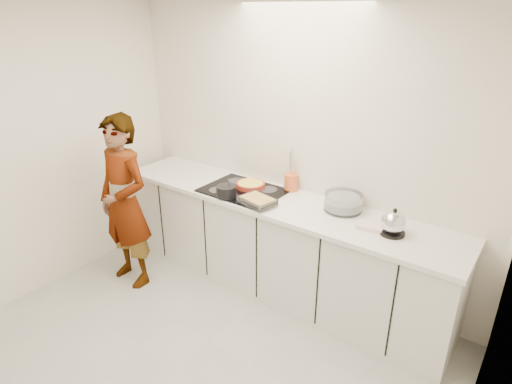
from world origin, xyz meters
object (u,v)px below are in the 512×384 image
Objects in this scene: kettle at (393,223)px; cook at (125,203)px; tart_dish at (251,185)px; hob at (243,190)px; utensil_crock at (291,182)px; baking_dish at (258,201)px; mixing_bowl at (343,203)px; saucepan at (226,191)px.

kettle is 0.15× the size of cook.
kettle is at bearing -3.34° from tart_dish.
utensil_crock is at bearing 39.41° from hob.
utensil_crock reaches higher than baking_dish.
tart_dish is 0.90m from mixing_bowl.
tart_dish is at bearing -149.94° from utensil_crock.
saucepan is 0.69× the size of mixing_bowl.
saucepan is at bearing 32.65° from cook.
mixing_bowl is at bearing -10.64° from utensil_crock.
saucepan reaches higher than mixing_bowl.
kettle is at bearing -18.45° from mixing_bowl.
utensil_crock is (0.05, 0.45, 0.03)m from baking_dish.
tart_dish is at bearing -174.98° from mixing_bowl.
saucepan reaches higher than utensil_crock.
mixing_bowl is at bearing 161.55° from kettle.
kettle is at bearing -14.25° from utensil_crock.
utensil_crock is (-1.05, 0.27, -0.01)m from kettle.
tart_dish is at bearing 135.96° from baking_dish.
kettle reaches higher than saucepan.
kettle is at bearing 0.47° from hob.
saucepan is 0.14× the size of cook.
kettle is (1.37, -0.08, 0.05)m from tart_dish.
tart_dish is 0.30m from saucepan.
hob is at bearing -179.53° from kettle.
hob is at bearing -140.59° from utensil_crock.
saucepan is (-0.05, -0.29, 0.02)m from tart_dish.
utensil_crock is (0.32, 0.19, 0.04)m from tart_dish.
utensil_crock is at bearing 83.57° from baking_dish.
cook reaches higher than baking_dish.
utensil_crock is at bearing 30.06° from tart_dish.
cook is (-1.13, -0.52, -0.14)m from baking_dish.
kettle is 1.08m from utensil_crock.
tart_dish is 0.91× the size of mixing_bowl.
baking_dish is (0.29, -0.17, 0.04)m from hob.
baking_dish is 2.11× the size of utensil_crock.
hob is 1.09m from cook.
mixing_bowl is (0.94, 0.37, 0.00)m from saucepan.
saucepan is 0.32m from baking_dish.
tart_dish is at bearing 44.07° from cook.
mixing_bowl is (0.90, 0.08, 0.03)m from tart_dish.
saucepan is at bearing -171.41° from kettle.
saucepan is at bearing -98.92° from tart_dish.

